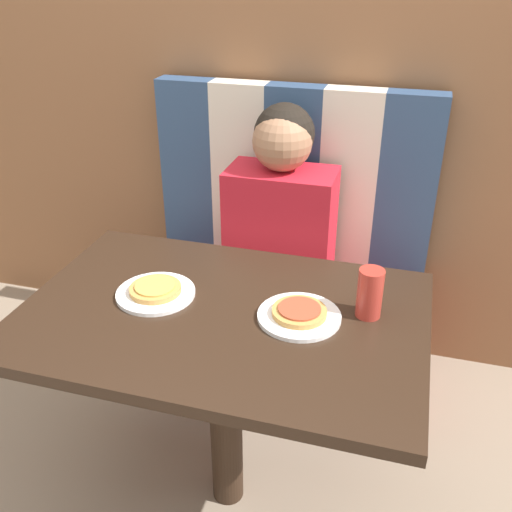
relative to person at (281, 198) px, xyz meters
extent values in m
plane|color=gray|center=(0.00, -0.67, -0.79)|extent=(12.00, 12.00, 0.00)
cube|color=brown|center=(0.00, 0.30, 0.51)|extent=(7.00, 0.05, 2.60)
cube|color=#5B1919|center=(0.00, 0.00, -0.56)|extent=(1.09, 0.50, 0.45)
cube|color=navy|center=(-0.44, 0.20, 0.02)|extent=(0.22, 0.10, 0.70)
cube|color=beige|center=(-0.22, 0.20, 0.02)|extent=(0.22, 0.10, 0.70)
cube|color=navy|center=(0.00, 0.20, 0.02)|extent=(0.22, 0.10, 0.70)
cube|color=beige|center=(0.22, 0.20, 0.02)|extent=(0.22, 0.10, 0.70)
cube|color=navy|center=(0.44, 0.20, 0.02)|extent=(0.22, 0.10, 0.70)
cube|color=black|center=(0.00, -0.67, -0.08)|extent=(1.10, 0.74, 0.03)
cylinder|color=black|center=(0.00, -0.67, -0.44)|extent=(0.10, 0.10, 0.69)
cube|color=red|center=(0.00, 0.00, -0.11)|extent=(0.40, 0.22, 0.45)
sphere|color=#9E7051|center=(0.00, 0.00, 0.22)|extent=(0.21, 0.21, 0.21)
sphere|color=black|center=(0.00, 0.02, 0.24)|extent=(0.22, 0.22, 0.22)
cylinder|color=white|center=(-0.21, -0.65, -0.06)|extent=(0.22, 0.22, 0.01)
cylinder|color=white|center=(0.21, -0.65, -0.06)|extent=(0.22, 0.22, 0.01)
cylinder|color=#C68E47|center=(-0.21, -0.65, -0.04)|extent=(0.15, 0.15, 0.02)
cylinder|color=gold|center=(-0.21, -0.65, -0.03)|extent=(0.11, 0.11, 0.01)
cylinder|color=#C68E47|center=(0.21, -0.65, -0.04)|extent=(0.15, 0.15, 0.02)
cylinder|color=#AD472D|center=(0.21, -0.65, -0.03)|extent=(0.11, 0.11, 0.01)
cylinder|color=#B23328|center=(0.38, -0.58, 0.01)|extent=(0.07, 0.07, 0.14)
camera|label=1|loc=(0.45, -1.89, 0.81)|focal=40.00mm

